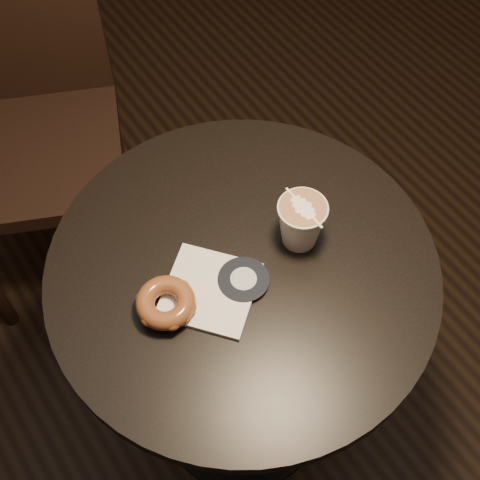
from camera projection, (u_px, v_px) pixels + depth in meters
The scene contains 5 objects.
cafe_table at pixel (242, 317), 1.34m from camera, with size 0.70×0.70×0.75m.
chair at pixel (18, 88), 1.60m from camera, with size 0.58×0.58×1.11m.
pastry_bag at pixel (210, 290), 1.15m from camera, with size 0.15×0.15×0.01m, color white.
doughnut at pixel (166, 303), 1.11m from camera, with size 0.10×0.10×0.03m, color brown.
latte_cup at pixel (301, 223), 1.17m from camera, with size 0.09×0.09×0.10m, color silver, non-canonical shape.
Camera 1 is at (-0.34, -0.49, 1.76)m, focal length 50.00 mm.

